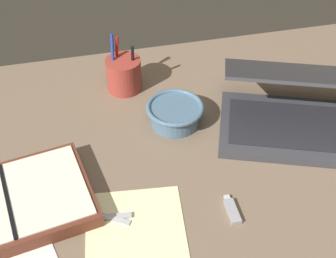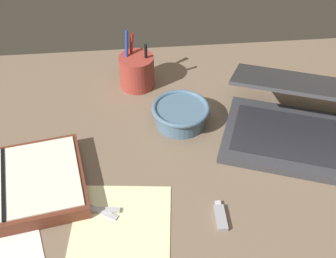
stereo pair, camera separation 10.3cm
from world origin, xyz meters
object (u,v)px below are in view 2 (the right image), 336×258
bowl (181,114)px  pen_cup (137,71)px  laptop (304,121)px  scissors (78,206)px  planner (5,188)px

bowl → pen_cup: (-9.73, 16.75, 1.57)cm
laptop → scissors: 54.43cm
bowl → laptop: bearing=-15.2°
planner → bowl: bearing=15.8°
bowl → pen_cup: size_ratio=0.90×
laptop → pen_cup: (-37.55, 24.31, -0.39)cm
planner → scissors: size_ratio=2.91×
laptop → bowl: (-27.81, 7.56, -1.96)cm
laptop → planner: bearing=-149.9°
laptop → planner: 67.72cm
bowl → planner: bowl is taller
pen_cup → bowl: bearing=-59.8°
pen_cup → planner: (-29.16, -35.50, -2.77)cm
laptop → planner: laptop is taller
bowl → scissors: 33.84cm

